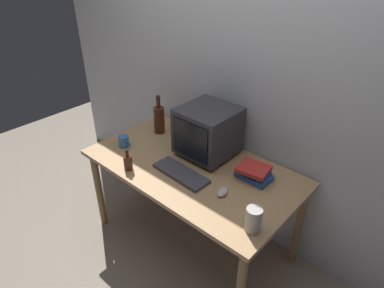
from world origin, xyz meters
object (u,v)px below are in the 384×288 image
computer_mouse (222,192)px  book_stack (254,173)px  bottle_short (128,162)px  crt_monitor (208,131)px  keyboard (181,173)px  bottle_tall (159,119)px  metal_canister (254,220)px  mug (124,141)px

computer_mouse → book_stack: bearing=66.2°
bottle_short → crt_monitor: bearing=61.6°
keyboard → bottle_short: bottle_short is taller
crt_monitor → computer_mouse: 0.51m
crt_monitor → bottle_tall: bearing=-179.2°
bottle_tall → book_stack: 0.94m
crt_monitor → metal_canister: (0.68, -0.43, -0.12)m
computer_mouse → bottle_tall: (-0.88, 0.29, 0.11)m
bottle_short → mug: bottle_short is taller
crt_monitor → computer_mouse: (0.37, -0.30, -0.17)m
mug → book_stack: bearing=18.5°
mug → metal_canister: 1.23m
bottle_short → book_stack: (0.71, 0.49, -0.01)m
crt_monitor → bottle_tall: (-0.51, -0.01, -0.07)m
bottle_short → keyboard: bearing=31.7°
book_stack → metal_canister: 0.48m
crt_monitor → computer_mouse: crt_monitor is taller
keyboard → computer_mouse: 0.34m
metal_canister → book_stack: bearing=122.7°
bottle_tall → bottle_short: bearing=-66.0°
book_stack → mug: book_stack is taller
crt_monitor → book_stack: 0.45m
crt_monitor → mug: bearing=-147.2°
bottle_tall → computer_mouse: bearing=-18.2°
computer_mouse → metal_canister: 0.34m
bottle_short → mug: size_ratio=1.37×
bottle_tall → metal_canister: (1.19, -0.42, -0.05)m
keyboard → book_stack: size_ratio=1.83×
bottle_tall → bottle_short: bottle_tall is taller
computer_mouse → bottle_tall: size_ratio=0.30×
crt_monitor → mug: crt_monitor is taller
book_stack → bottle_short: bearing=-145.1°
mug → metal_canister: size_ratio=0.80×
bottle_short → book_stack: bottle_short is taller
bottle_tall → mug: 0.35m
bottle_tall → metal_canister: 1.27m
book_stack → mug: 1.02m
computer_mouse → mug: mug is taller
bottle_tall → keyboard: bearing=-30.1°
book_stack → mug: size_ratio=1.91×
crt_monitor → book_stack: (0.43, -0.03, -0.15)m
crt_monitor → book_stack: size_ratio=1.69×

